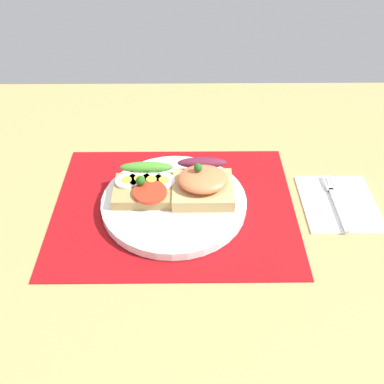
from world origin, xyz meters
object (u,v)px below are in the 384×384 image
(sandwich_salmon, at_px, (203,183))
(plate, at_px, (174,202))
(fork, at_px, (335,200))
(napkin, at_px, (339,203))
(sandwich_egg_tomato, at_px, (146,186))

(sandwich_salmon, bearing_deg, plate, -162.67)
(plate, relative_size, sandwich_salmon, 2.33)
(fork, bearing_deg, plate, -178.42)
(plate, distance_m, sandwich_salmon, 0.06)
(fork, bearing_deg, napkin, -17.00)
(sandwich_egg_tomato, distance_m, fork, 0.32)
(plate, relative_size, sandwich_egg_tomato, 2.33)
(fork, bearing_deg, sandwich_egg_tomato, 178.31)
(plate, height_order, sandwich_egg_tomato, sandwich_egg_tomato)
(sandwich_salmon, distance_m, napkin, 0.24)
(napkin, height_order, fork, fork)
(sandwich_salmon, height_order, fork, sandwich_salmon)
(sandwich_egg_tomato, distance_m, sandwich_salmon, 0.10)
(napkin, distance_m, fork, 0.01)
(plate, height_order, napkin, plate)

